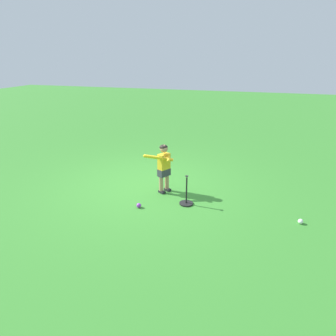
% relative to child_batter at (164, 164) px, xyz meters
% --- Properties ---
extents(ground_plane, '(40.00, 40.00, 0.00)m').
position_rel_child_batter_xyz_m(ground_plane, '(-0.53, 0.17, -0.65)').
color(ground_plane, '#38842D').
extents(child_batter, '(0.62, 0.41, 1.08)m').
position_rel_child_batter_xyz_m(child_batter, '(0.00, 0.00, 0.00)').
color(child_batter, '#232328').
rests_on(child_batter, ground).
extents(play_ball_far_left, '(0.09, 0.09, 0.09)m').
position_rel_child_batter_xyz_m(play_ball_far_left, '(2.77, -0.57, -0.60)').
color(play_ball_far_left, white).
rests_on(play_ball_far_left, ground).
extents(play_ball_behind_batter, '(0.10, 0.10, 0.10)m').
position_rel_child_batter_xyz_m(play_ball_behind_batter, '(-0.25, -0.85, -0.60)').
color(play_ball_behind_batter, purple).
rests_on(play_ball_behind_batter, ground).
extents(batting_tee, '(0.28, 0.28, 0.62)m').
position_rel_child_batter_xyz_m(batting_tee, '(0.62, -0.43, -0.55)').
color(batting_tee, black).
rests_on(batting_tee, ground).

